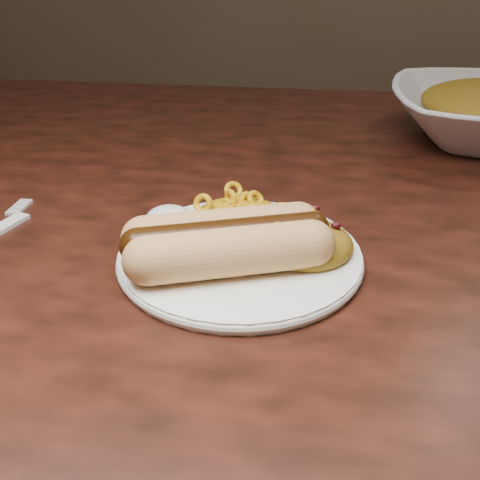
# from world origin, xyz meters

# --- Properties ---
(table) EXTENTS (1.60, 0.90, 0.75)m
(table) POSITION_xyz_m (0.00, 0.00, 0.66)
(table) COLOR #48190F
(table) RESTS_ON floor
(plate) EXTENTS (0.27, 0.27, 0.01)m
(plate) POSITION_xyz_m (0.10, -0.17, 0.76)
(plate) COLOR white
(plate) RESTS_ON table
(hotdog) EXTENTS (0.14, 0.11, 0.04)m
(hotdog) POSITION_xyz_m (0.09, -0.19, 0.78)
(hotdog) COLOR tan
(hotdog) RESTS_ON plate
(mac_and_cheese) EXTENTS (0.11, 0.10, 0.03)m
(mac_and_cheese) POSITION_xyz_m (0.09, -0.11, 0.78)
(mac_and_cheese) COLOR gold
(mac_and_cheese) RESTS_ON plate
(sour_cream) EXTENTS (0.06, 0.06, 0.03)m
(sour_cream) POSITION_xyz_m (0.03, -0.14, 0.77)
(sour_cream) COLOR white
(sour_cream) RESTS_ON plate
(taco_salad) EXTENTS (0.08, 0.08, 0.04)m
(taco_salad) POSITION_xyz_m (0.15, -0.16, 0.78)
(taco_salad) COLOR #A32A04
(taco_salad) RESTS_ON plate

